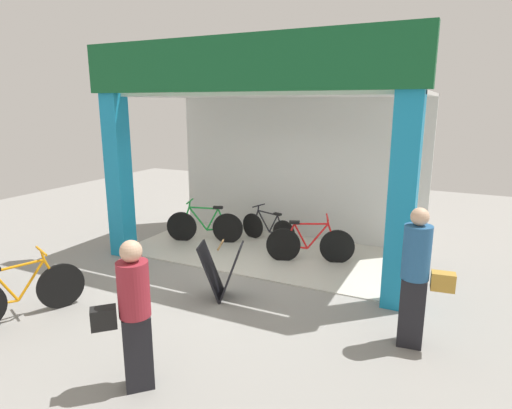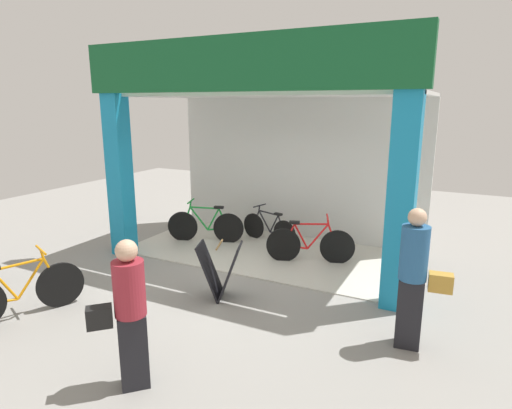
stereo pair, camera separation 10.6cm
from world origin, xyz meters
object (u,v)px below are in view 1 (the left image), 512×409
bicycle_parked_0 (21,293)px  pedestrian_0 (416,276)px  bicycle_inside_1 (310,244)px  pedestrian_2 (133,314)px  bicycle_inside_0 (205,226)px  bicycle_inside_2 (268,228)px  sandwich_board_sign (221,271)px

bicycle_parked_0 → pedestrian_0: 5.31m
bicycle_inside_1 → pedestrian_0: pedestrian_0 is taller
bicycle_parked_0 → pedestrian_2: 2.56m
bicycle_inside_0 → bicycle_parked_0: 4.06m
pedestrian_2 → bicycle_inside_2: bearing=98.6°
bicycle_inside_2 → pedestrian_0: (3.31, -2.96, 0.60)m
bicycle_inside_0 → pedestrian_0: 5.16m
bicycle_inside_2 → bicycle_parked_0: bicycle_parked_0 is taller
bicycle_parked_0 → sandwich_board_sign: 2.83m
bicycle_inside_1 → bicycle_inside_2: bicycle_inside_1 is taller
bicycle_inside_2 → pedestrian_2: size_ratio=0.86×
pedestrian_2 → bicycle_inside_1: bearing=84.2°
bicycle_inside_2 → pedestrian_2: (0.78, -5.11, 0.53)m
bicycle_inside_0 → pedestrian_0: pedestrian_0 is taller
bicycle_parked_0 → bicycle_inside_0: bearing=83.6°
bicycle_parked_0 → pedestrian_0: pedestrian_0 is taller
pedestrian_0 → bicycle_inside_1: bearing=133.7°
bicycle_inside_2 → bicycle_parked_0: (-1.69, -4.63, 0.06)m
bicycle_parked_0 → bicycle_inside_2: bearing=69.9°
bicycle_inside_2 → bicycle_parked_0: size_ratio=0.88×
bicycle_inside_2 → pedestrian_0: 4.48m
bicycle_inside_1 → bicycle_inside_2: size_ratio=1.13×
bicycle_inside_2 → pedestrian_0: size_ratio=0.79×
bicycle_parked_0 → sandwich_board_sign: bicycle_parked_0 is taller
bicycle_inside_2 → sandwich_board_sign: (0.49, -2.84, 0.12)m
bicycle_inside_2 → bicycle_parked_0: 4.93m
bicycle_inside_1 → sandwich_board_sign: size_ratio=1.78×
bicycle_inside_1 → pedestrian_2: bearing=-95.8°
sandwich_board_sign → pedestrian_0: 2.87m
pedestrian_2 → bicycle_inside_0: bearing=114.1°
bicycle_inside_0 → pedestrian_0: (4.55, -2.36, 0.55)m
pedestrian_0 → bicycle_inside_0: bearing=152.6°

